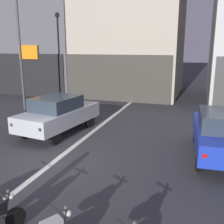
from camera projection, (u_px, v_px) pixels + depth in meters
The scene contains 6 objects.
ground_plane at pixel (51, 164), 8.66m from camera, with size 120.00×120.00×0.00m, color #333338.
lane_centre_line at pixel (110, 118), 14.18m from camera, with size 0.20×18.00×0.01m, color silver.
building_corner_left at pixel (34, 9), 22.93m from camera, with size 9.75×7.64×13.80m.
car_silver_crossing_near at pixel (58, 113), 11.63m from camera, with size 2.31×4.30×1.64m.
car_blue_parked_kerbside at pixel (222, 133), 9.00m from camera, with size 2.02×4.20×1.64m.
street_lamp at pixel (19, 35), 15.15m from camera, with size 0.36×0.36×7.25m.
Camera 1 is at (4.43, -6.95, 3.74)m, focal length 42.58 mm.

